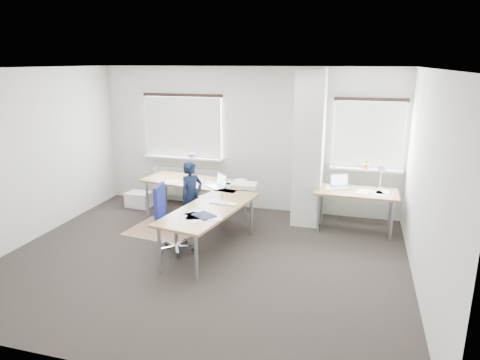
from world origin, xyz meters
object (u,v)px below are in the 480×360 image
(desk_side, at_px, (356,193))
(person, at_px, (192,196))
(desk_main, at_px, (205,195))
(task_chair, at_px, (173,233))

(desk_side, bearing_deg, person, -164.31)
(desk_main, distance_m, person, 0.31)
(desk_main, relative_size, task_chair, 2.77)
(task_chair, bearing_deg, desk_side, 22.42)
(desk_main, height_order, desk_side, desk_side)
(desk_side, distance_m, task_chair, 3.20)
(desk_side, xyz_separation_m, task_chair, (-2.72, -1.65, -0.39))
(desk_main, xyz_separation_m, task_chair, (-0.23, -0.81, -0.39))
(desk_main, distance_m, desk_side, 2.62)
(desk_main, bearing_deg, desk_side, 28.74)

